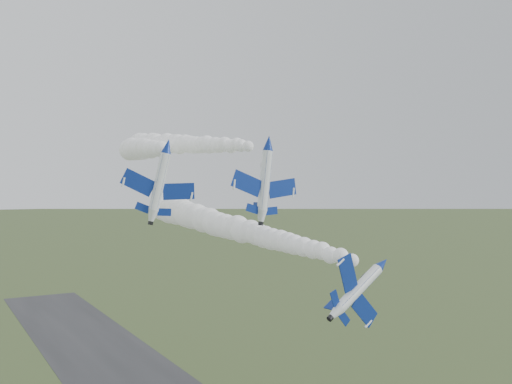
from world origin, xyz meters
The scene contains 6 objects.
jet_lead centered at (14.74, -0.74, 29.30)m, with size 5.54×12.11×8.57m.
smoke_trail_jet_lead centered at (11.11, 32.51, 31.93)m, with size 5.66×61.82×5.66m, color white, non-canonical shape.
jet_pair_left centered at (-5.61, 21.14, 44.84)m, with size 10.35×12.38×3.60m.
smoke_trail_jet_pair_left centered at (2.35, 55.12, 46.61)m, with size 5.11×63.82×5.11m, color white, non-canonical shape.
jet_pair_right centered at (10.42, 19.86, 45.80)m, with size 11.52×13.92×3.49m.
smoke_trail_jet_pair_right centered at (10.43, 53.72, 47.77)m, with size 4.85×60.16×4.85m, color white, non-canonical shape.
Camera 1 is at (-35.31, -54.82, 39.07)m, focal length 40.00 mm.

